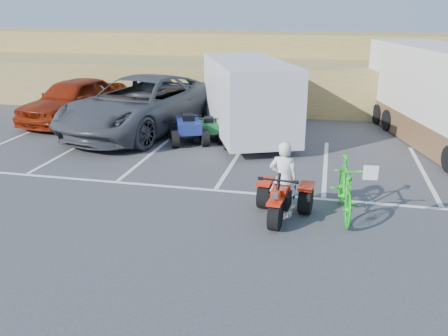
% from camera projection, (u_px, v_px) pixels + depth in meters
% --- Properties ---
extents(ground, '(100.00, 100.00, 0.00)m').
position_uv_depth(ground, '(188.00, 232.00, 9.80)').
color(ground, '#3D3D40').
rests_on(ground, ground).
extents(parking_stripes, '(28.00, 5.16, 0.01)m').
position_uv_depth(parking_stripes, '(259.00, 171.00, 13.37)').
color(parking_stripes, white).
rests_on(parking_stripes, ground).
extents(grass_embankment, '(40.00, 8.50, 3.10)m').
position_uv_depth(grass_embankment, '(276.00, 70.00, 23.63)').
color(grass_embankment, olive).
rests_on(grass_embankment, ground).
extents(red_trike_atv, '(1.40, 1.78, 1.08)m').
position_uv_depth(red_trike_atv, '(280.00, 218.00, 10.44)').
color(red_trike_atv, red).
rests_on(red_trike_atv, ground).
extents(rider, '(0.66, 0.47, 1.71)m').
position_uv_depth(rider, '(283.00, 180.00, 10.30)').
color(rider, white).
rests_on(rider, ground).
extents(green_dirt_bike, '(0.78, 2.20, 1.30)m').
position_uv_depth(green_dirt_bike, '(345.00, 188.00, 10.39)').
color(green_dirt_bike, '#14BF19').
rests_on(green_dirt_bike, ground).
extents(grey_pickup, '(4.82, 7.75, 2.00)m').
position_uv_depth(grey_pickup, '(141.00, 105.00, 17.38)').
color(grey_pickup, '#404247').
rests_on(grey_pickup, ground).
extents(red_car, '(2.89, 5.38, 1.74)m').
position_uv_depth(red_car, '(74.00, 100.00, 18.96)').
color(red_car, maroon).
rests_on(red_car, ground).
extents(cargo_trailer, '(4.29, 6.19, 2.68)m').
position_uv_depth(cargo_trailer, '(248.00, 96.00, 16.47)').
color(cargo_trailer, silver).
rests_on(cargo_trailer, ground).
extents(rv_motorhome, '(4.38, 8.94, 3.12)m').
position_uv_depth(rv_motorhome, '(442.00, 104.00, 15.76)').
color(rv_motorhome, silver).
rests_on(rv_motorhome, ground).
extents(quad_atv_blue, '(1.77, 2.00, 1.08)m').
position_uv_depth(quad_atv_blue, '(189.00, 142.00, 16.24)').
color(quad_atv_blue, navy).
rests_on(quad_atv_blue, ground).
extents(quad_atv_green, '(1.33, 1.58, 0.89)m').
position_uv_depth(quad_atv_green, '(209.00, 140.00, 16.52)').
color(quad_atv_green, '#145B23').
rests_on(quad_atv_green, ground).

